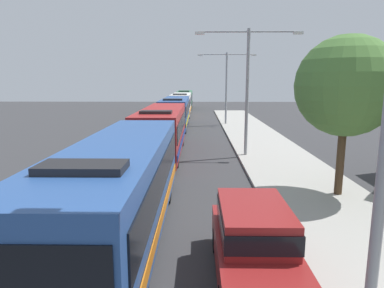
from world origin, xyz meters
The scene contains 9 objects.
bus_lead centered at (-1.30, 9.98, 1.69)m, with size 2.58×11.33×3.21m.
bus_second_in_line centered at (-1.30, 22.24, 1.69)m, with size 2.58×11.26×3.21m.
bus_middle centered at (-1.30, 34.98, 1.69)m, with size 2.58×11.19×3.21m.
bus_fourth_in_line centered at (-1.30, 47.57, 1.69)m, with size 2.58×11.65×3.21m.
bus_rear centered at (-1.30, 60.12, 1.69)m, with size 2.58×10.87×3.21m.
white_suv centered at (2.40, 7.74, 1.03)m, with size 1.86×4.65×1.90m.
streetlamp_mid centered at (4.10, 21.66, 5.01)m, with size 6.53×0.28×7.82m.
streetlamp_far centered at (4.10, 37.82, 4.91)m, with size 6.28×0.28×7.65m.
roadside_tree centered at (6.94, 13.89, 4.62)m, with size 4.04×4.04×6.51m.
Camera 1 is at (1.03, -0.06, 4.85)m, focal length 32.11 mm.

